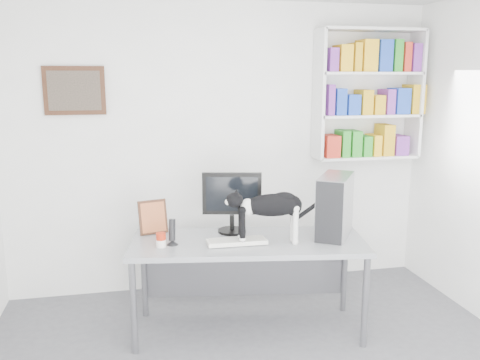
# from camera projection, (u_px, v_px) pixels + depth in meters

# --- Properties ---
(room) EXTENTS (4.01, 4.01, 2.70)m
(room) POSITION_uv_depth(u_px,v_px,m) (283.00, 197.00, 2.89)
(room) COLOR #5C5C61
(room) RESTS_ON ground
(bookshelf) EXTENTS (1.03, 0.28, 1.24)m
(bookshelf) POSITION_uv_depth(u_px,v_px,m) (368.00, 95.00, 4.85)
(bookshelf) COLOR silver
(bookshelf) RESTS_ON room
(wall_art) EXTENTS (0.52, 0.04, 0.42)m
(wall_art) POSITION_uv_depth(u_px,v_px,m) (74.00, 91.00, 4.40)
(wall_art) COLOR #422715
(wall_art) RESTS_ON room
(desk) EXTENTS (1.91, 0.98, 0.76)m
(desk) POSITION_uv_depth(u_px,v_px,m) (248.00, 286.00, 4.05)
(desk) COLOR gray
(desk) RESTS_ON room
(monitor) EXTENTS (0.52, 0.33, 0.51)m
(monitor) POSITION_uv_depth(u_px,v_px,m) (232.00, 202.00, 4.14)
(monitor) COLOR black
(monitor) RESTS_ON desk
(keyboard) EXTENTS (0.46, 0.18, 0.03)m
(keyboard) POSITION_uv_depth(u_px,v_px,m) (237.00, 241.00, 3.90)
(keyboard) COLOR white
(keyboard) RESTS_ON desk
(pc_tower) EXTENTS (0.45, 0.53, 0.49)m
(pc_tower) POSITION_uv_depth(u_px,v_px,m) (335.00, 206.00, 4.05)
(pc_tower) COLOR #A3A3A7
(pc_tower) RESTS_ON desk
(speaker) EXTENTS (0.11, 0.11, 0.21)m
(speaker) POSITION_uv_depth(u_px,v_px,m) (172.00, 232.00, 3.86)
(speaker) COLOR black
(speaker) RESTS_ON desk
(leaning_print) EXTENTS (0.25, 0.14, 0.29)m
(leaning_print) POSITION_uv_depth(u_px,v_px,m) (153.00, 216.00, 4.13)
(leaning_print) COLOR #422715
(leaning_print) RESTS_ON desk
(soup_can) EXTENTS (0.08, 0.08, 0.11)m
(soup_can) POSITION_uv_depth(u_px,v_px,m) (161.00, 240.00, 3.82)
(soup_can) COLOR #B9280F
(soup_can) RESTS_ON desk
(cat) EXTENTS (0.67, 0.23, 0.41)m
(cat) POSITION_uv_depth(u_px,v_px,m) (270.00, 218.00, 3.87)
(cat) COLOR black
(cat) RESTS_ON desk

